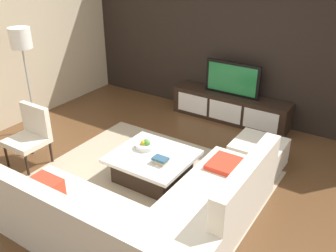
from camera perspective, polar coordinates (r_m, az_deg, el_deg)
name	(u,v)px	position (r m, az deg, el deg)	size (l,w,h in m)	color
ground_plane	(155,184)	(5.11, -2.05, -8.89)	(14.00, 14.00, 0.00)	brown
feature_wall_back	(242,41)	(6.74, 11.30, 12.65)	(6.40, 0.12, 2.80)	black
side_wall_left	(1,46)	(6.85, -24.23, 11.08)	(0.12, 5.20, 2.80)	beige
area_rug	(149,181)	(5.15, -2.97, -8.49)	(3.03, 2.50, 0.01)	tan
media_console	(230,108)	(6.83, 9.47, 2.79)	(2.14, 0.45, 0.50)	black
television	(232,79)	(6.64, 9.82, 7.13)	(1.00, 0.06, 0.60)	black
sectional_couch	(150,216)	(4.15, -2.85, -13.62)	(2.40, 2.43, 0.83)	beige
coffee_table	(153,166)	(5.11, -2.37, -6.15)	(1.05, 0.96, 0.38)	black
accent_chair_near	(31,132)	(5.71, -20.28, -0.87)	(0.54, 0.51, 0.87)	black
floor_lamp	(21,45)	(6.34, -21.55, 11.53)	(0.34, 0.34, 1.77)	#A5A5AA
ottoman	(258,155)	(5.52, 13.62, -4.27)	(0.70, 0.70, 0.40)	beige
fruit_bowl	(146,145)	(5.15, -3.41, -2.94)	(0.28, 0.28, 0.13)	silver
book_stack	(161,160)	(4.80, -1.12, -5.29)	(0.20, 0.15, 0.09)	#CCB78C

